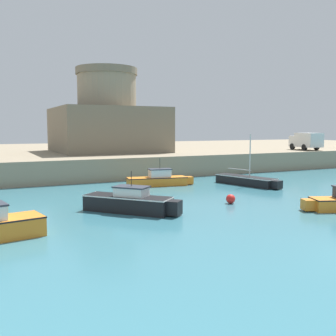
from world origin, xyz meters
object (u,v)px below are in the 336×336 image
object	(u,v)px
sailboat_black_5	(247,180)
mooring_buoy	(231,199)
motorboat_black_0	(130,202)
truck_on_quay	(306,141)
fortress	(107,122)
motorboat_orange_4	(159,179)

from	to	relation	value
sailboat_black_5	mooring_buoy	xyz separation A→B (m)	(-6.14, -6.30, -0.12)
motorboat_black_0	mooring_buoy	xyz separation A→B (m)	(6.91, -0.41, -0.30)
mooring_buoy	truck_on_quay	distance (m)	28.75
motorboat_black_0	sailboat_black_5	xyz separation A→B (m)	(13.06, 5.88, -0.18)
motorboat_black_0	truck_on_quay	distance (m)	34.38
fortress	truck_on_quay	distance (m)	25.42
mooring_buoy	truck_on_quay	bearing A→B (deg)	35.34
motorboat_black_0	mooring_buoy	world-z (taller)	motorboat_black_0
sailboat_black_5	truck_on_quay	distance (m)	20.21
motorboat_black_0	motorboat_orange_4	distance (m)	10.89
fortress	mooring_buoy	bearing A→B (deg)	-88.51
motorboat_orange_4	mooring_buoy	size ratio (longest dim) A/B	9.66
mooring_buoy	truck_on_quay	world-z (taller)	truck_on_quay
sailboat_black_5	truck_on_quay	xyz separation A→B (m)	(17.18, 10.24, 2.94)
motorboat_black_0	truck_on_quay	bearing A→B (deg)	28.07
motorboat_orange_4	fortress	xyz separation A→B (m)	(0.22, 15.23, 5.13)
sailboat_black_5	truck_on_quay	size ratio (longest dim) A/B	1.45
sailboat_black_5	mooring_buoy	world-z (taller)	sailboat_black_5
mooring_buoy	fortress	xyz separation A→B (m)	(-0.64, 24.69, 5.36)
motorboat_black_0	motorboat_orange_4	world-z (taller)	motorboat_black_0
motorboat_black_0	truck_on_quay	xyz separation A→B (m)	(30.23, 16.12, 2.76)
motorboat_black_0	mooring_buoy	size ratio (longest dim) A/B	8.63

